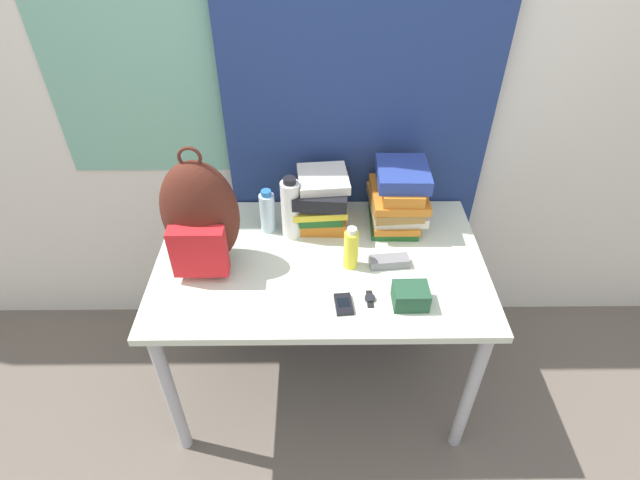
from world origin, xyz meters
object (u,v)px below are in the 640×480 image
cell_phone (344,304)px  camera_pouch (411,296)px  water_bottle (268,212)px  book_stack_left (321,199)px  backpack (200,217)px  wristwatch (370,299)px  sports_bottle (291,209)px  sunscreen_bottle (351,249)px  sunglasses_case (389,262)px  book_stack_center (398,197)px

cell_phone → camera_pouch: (0.23, 0.01, 0.03)m
water_bottle → cell_phone: size_ratio=1.94×
book_stack_left → cell_phone: 0.50m
backpack → wristwatch: (0.61, -0.21, -0.20)m
backpack → sports_bottle: backpack is taller
sunscreen_bottle → sunglasses_case: size_ratio=1.16×
backpack → camera_pouch: bearing=-17.2°
sports_bottle → sunscreen_bottle: size_ratio=1.52×
backpack → sunglasses_case: size_ratio=3.17×
cell_phone → camera_pouch: size_ratio=0.80×
wristwatch → water_bottle: bearing=133.6°
book_stack_center → sunglasses_case: book_stack_center is taller
book_stack_left → water_bottle: (-0.22, -0.04, -0.03)m
wristwatch → sunglasses_case: bearing=64.0°
book_stack_center → sports_bottle: size_ratio=1.05×
book_stack_center → water_bottle: book_stack_center is taller
water_bottle → wristwatch: water_bottle is taller
backpack → wristwatch: backpack is taller
cell_phone → sunglasses_case: bearing=48.8°
book_stack_left → wristwatch: (0.17, -0.45, -0.12)m
book_stack_left → camera_pouch: (0.31, -0.47, -0.09)m
book_stack_left → camera_pouch: 0.57m
sunscreen_bottle → cell_phone: 0.22m
backpack → book_stack_left: 0.51m
book_stack_left → sunglasses_case: bearing=-46.5°
backpack → sports_bottle: size_ratio=1.80×
sports_bottle → sunglasses_case: bearing=-26.7°
book_stack_left → book_stack_center: (0.31, -0.01, 0.01)m
book_stack_left → water_bottle: size_ratio=1.44×
sports_bottle → sunscreen_bottle: 0.30m
backpack → sports_bottle: 0.36m
cell_phone → wristwatch: (0.09, 0.03, -0.00)m
book_stack_center → sports_bottle: sports_bottle is taller
sunscreen_bottle → sunglasses_case: sunscreen_bottle is taller
backpack → wristwatch: bearing=-19.2°
cell_phone → sunglasses_case: size_ratio=0.64×
sunglasses_case → wristwatch: 0.20m
wristwatch → book_stack_left: bearing=110.5°
book_stack_left → backpack: bearing=-151.4°
book_stack_left → sports_bottle: 0.15m
book_stack_left → water_bottle: book_stack_left is taller
backpack → sunscreen_bottle: backpack is taller
water_bottle → sports_bottle: bearing=-20.5°
camera_pouch → book_stack_left: bearing=123.1°
cell_phone → sunglasses_case: sunglasses_case is taller
book_stack_left → sunscreen_bottle: bearing=-68.1°
water_bottle → wristwatch: bearing=-46.4°
wristwatch → sunscreen_bottle: bearing=108.3°
book_stack_center → sports_bottle: bearing=-170.2°
sports_bottle → sunglasses_case: 0.44m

